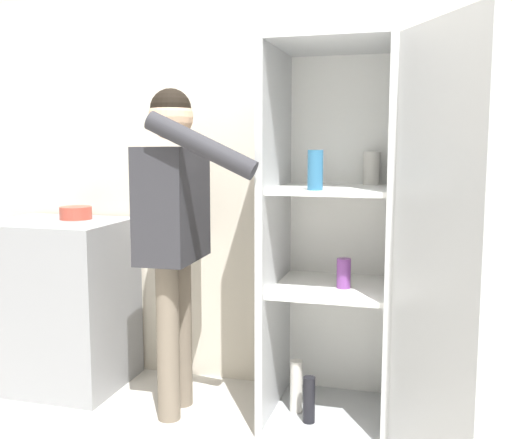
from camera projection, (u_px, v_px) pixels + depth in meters
name	position (u px, v px, depth m)	size (l,w,h in m)	color
wall_back	(289.00, 157.00, 3.24)	(7.00, 0.06, 2.55)	beige
refrigerator	(354.00, 240.00, 2.76)	(0.94, 1.14, 1.83)	#B7BABC
person	(174.00, 212.00, 2.91)	(0.63, 0.57, 1.61)	#726656
counter	(60.00, 303.00, 3.35)	(0.73, 0.58, 0.93)	gray
bowl	(76.00, 213.00, 3.36)	(0.18, 0.18, 0.07)	#B24738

